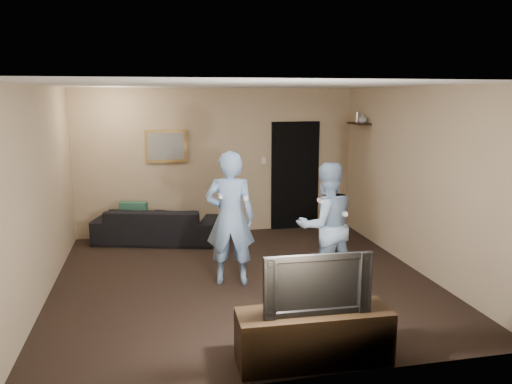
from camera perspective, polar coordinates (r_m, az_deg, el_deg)
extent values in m
plane|color=black|center=(6.91, -1.46, -9.95)|extent=(5.00, 5.00, 0.00)
cube|color=silver|center=(6.46, -1.57, 12.15)|extent=(5.00, 5.00, 0.04)
cube|color=tan|center=(9.00, -4.45, 3.48)|extent=(5.00, 0.04, 2.60)
cube|color=tan|center=(4.19, 4.81, -5.24)|extent=(5.00, 0.04, 2.60)
cube|color=tan|center=(6.59, -23.42, -0.15)|extent=(0.04, 5.00, 2.60)
cube|color=tan|center=(7.43, 17.81, 1.40)|extent=(0.04, 5.00, 2.60)
imported|color=black|center=(8.70, -11.28, -3.68)|extent=(2.20, 1.33, 0.60)
cube|color=#174737|center=(8.66, -13.79, -2.62)|extent=(0.48, 0.27, 0.46)
cube|color=olive|center=(8.87, -10.25, 5.18)|extent=(0.72, 0.05, 0.57)
cube|color=slate|center=(8.84, -10.24, 5.16)|extent=(0.62, 0.01, 0.47)
cube|color=black|center=(9.32, 4.48, 1.87)|extent=(0.90, 0.06, 2.00)
cube|color=silver|center=(9.13, 0.88, 3.62)|extent=(0.08, 0.02, 0.12)
cube|color=black|center=(8.91, 11.68, 7.67)|extent=(0.20, 0.60, 0.03)
imported|color=#A9A9AE|center=(8.76, 12.11, 8.21)|extent=(0.19, 0.19, 0.15)
cylinder|color=silver|center=(8.97, 11.51, 8.37)|extent=(0.06, 0.06, 0.18)
cube|color=black|center=(4.88, 6.60, -16.09)|extent=(1.45, 0.50, 0.51)
imported|color=black|center=(4.66, 6.75, -10.11)|extent=(1.01, 0.16, 0.58)
imported|color=#7CA3D7|center=(6.55, -2.96, -3.01)|extent=(0.73, 0.56, 1.78)
cube|color=white|center=(6.24, -4.12, -0.45)|extent=(0.04, 0.14, 0.04)
cube|color=white|center=(6.29, -1.23, -0.68)|extent=(0.05, 0.09, 0.05)
imported|color=#90B0D2|center=(6.50, 7.99, -3.82)|extent=(0.86, 0.70, 1.64)
cube|color=white|center=(6.16, 7.39, -1.00)|extent=(0.04, 0.14, 0.04)
cube|color=white|center=(6.31, 10.09, -2.45)|extent=(0.05, 0.09, 0.05)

